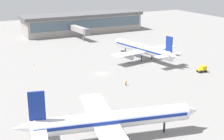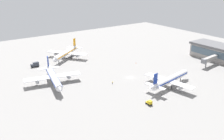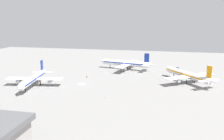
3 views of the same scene
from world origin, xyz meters
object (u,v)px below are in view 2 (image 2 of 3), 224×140
catering_truck (35,65)px  baggage_tug (149,103)px  airplane_at_gate (170,80)px  airplane_distant (66,53)px  ground_crew_worker (112,82)px  safety_cone_near_gate (136,63)px  airplane_taxiing (53,77)px

catering_truck → baggage_tug: 90.89m
airplane_at_gate → airplane_distant: (81.92, 25.53, 0.25)m
airplane_distant → ground_crew_worker: 60.12m
ground_crew_worker → safety_cone_near_gate: (20.66, -35.52, -0.55)m
catering_truck → baggage_tug: size_ratio=1.68×
ground_crew_worker → safety_cone_near_gate: ground_crew_worker is taller
airplane_at_gate → safety_cone_near_gate: airplane_at_gate is taller
airplane_at_gate → catering_truck: airplane_at_gate is taller
airplane_at_gate → safety_cone_near_gate: bearing=66.2°
airplane_taxiing → airplane_distant: (40.21, -27.63, -0.04)m
airplane_distant → ground_crew_worker: (-60.01, -0.87, -3.67)m
airplane_at_gate → catering_truck: size_ratio=6.82×
airplane_distant → safety_cone_near_gate: (-39.35, -36.40, -4.22)m
airplane_taxiing → safety_cone_near_gate: bearing=103.0°
airplane_at_gate → baggage_tug: size_ratio=11.46×
airplane_taxiing → ground_crew_worker: airplane_taxiing is taller
airplane_taxiing → ground_crew_worker: (-19.79, -28.50, -3.71)m
airplane_distant → catering_truck: airplane_distant is taller
ground_crew_worker → safety_cone_near_gate: bearing=70.8°
airplane_distant → baggage_tug: airplane_distant is taller
ground_crew_worker → safety_cone_near_gate: 41.10m
airplane_at_gate → airplane_distant: airplane_distant is taller
airplane_at_gate → baggage_tug: (-9.58, 24.65, -3.11)m
catering_truck → ground_crew_worker: bearing=114.9°
airplane_at_gate → safety_cone_near_gate: size_ratio=64.14×
airplane_distant → safety_cone_near_gate: 53.77m
airplane_distant → baggage_tug: (-91.49, -0.88, -3.36)m
baggage_tug → ground_crew_worker: size_ratio=2.01×
catering_truck → safety_cone_near_gate: 71.57m
airplane_distant → ground_crew_worker: size_ratio=20.62×
airplane_distant → catering_truck: 26.81m
airplane_at_gate → safety_cone_near_gate: 44.11m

